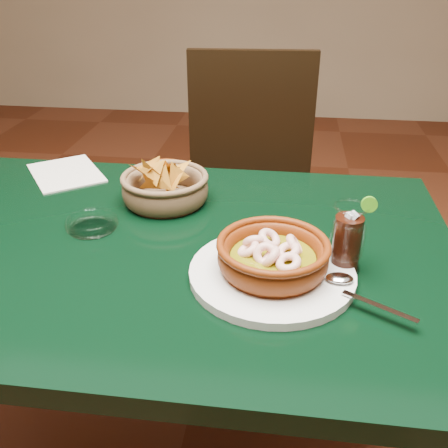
# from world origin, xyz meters

# --- Properties ---
(dining_table) EXTENTS (1.20, 0.80, 0.75)m
(dining_table) POSITION_xyz_m (0.00, 0.00, 0.65)
(dining_table) COLOR black
(dining_table) RESTS_ON ground
(dining_chair) EXTENTS (0.48, 0.48, 0.99)m
(dining_chair) POSITION_xyz_m (0.13, 0.71, 0.54)
(dining_chair) COLOR black
(dining_chair) RESTS_ON ground
(shrimp_plate) EXTENTS (0.38, 0.30, 0.08)m
(shrimp_plate) POSITION_xyz_m (0.24, -0.10, 0.78)
(shrimp_plate) COLOR silver
(shrimp_plate) RESTS_ON dining_table
(chip_basket) EXTENTS (0.23, 0.23, 0.14)m
(chip_basket) POSITION_xyz_m (-0.02, 0.18, 0.79)
(chip_basket) COLOR brown
(chip_basket) RESTS_ON dining_table
(guacamole_ramekin) EXTENTS (0.14, 0.14, 0.05)m
(guacamole_ramekin) POSITION_xyz_m (-0.05, 0.30, 0.77)
(guacamole_ramekin) COLOR #551D06
(guacamole_ramekin) RESTS_ON dining_table
(cola_drink) EXTENTS (0.13, 0.13, 0.15)m
(cola_drink) POSITION_xyz_m (0.37, -0.05, 0.81)
(cola_drink) COLOR white
(cola_drink) RESTS_ON dining_table
(glass_ashtray) EXTENTS (0.12, 0.12, 0.03)m
(glass_ashtray) POSITION_xyz_m (-0.15, 0.03, 0.76)
(glass_ashtray) COLOR white
(glass_ashtray) RESTS_ON dining_table
(paper_menu) EXTENTS (0.26, 0.27, 0.00)m
(paper_menu) POSITION_xyz_m (-0.33, 0.31, 0.75)
(paper_menu) COLOR beige
(paper_menu) RESTS_ON dining_table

